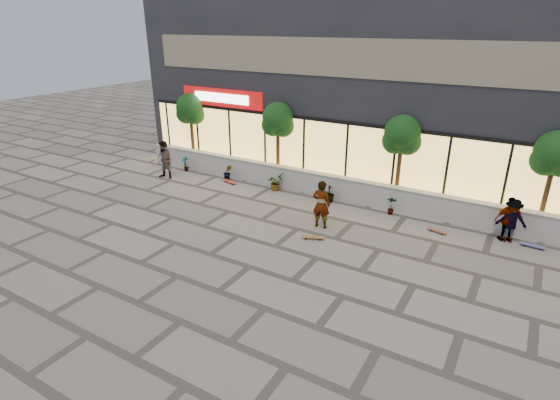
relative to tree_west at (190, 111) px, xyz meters
The scene contains 20 objects.
ground 12.21m from the tree_west, 40.55° to the right, with size 80.00×80.00×0.00m, color gray.
planter_wall 9.36m from the tree_west, ahead, with size 22.00×0.42×1.04m.
retail_building 10.27m from the tree_west, 28.00° to the left, with size 24.00×9.17×8.50m.
shrub_a 2.91m from the tree_west, 68.20° to the right, with size 0.43×0.29×0.81m, color black.
shrub_b 4.37m from the tree_west, 20.75° to the right, with size 0.45×0.36×0.81m, color black.
shrub_c 6.74m from the tree_west, 11.58° to the right, with size 0.73×0.63×0.81m, color black.
shrub_d 9.35m from the tree_west, ahead, with size 0.45×0.45×0.81m, color black.
shrub_e 12.05m from the tree_west, ahead, with size 0.43×0.29×0.81m, color black.
tree_west is the anchor object (origin of this frame).
tree_midwest 5.50m from the tree_west, ahead, with size 1.60×1.50×3.92m.
tree_mideast 11.50m from the tree_west, ahead, with size 1.60×1.50×3.92m.
tree_east 17.00m from the tree_west, ahead, with size 1.60×1.50×3.92m.
skater_center 10.62m from the tree_west, 21.43° to the right, with size 0.70×0.46×1.91m, color white.
skater_left 3.33m from the tree_west, 80.80° to the right, with size 0.94×0.73×1.93m, color tan.
skater_right_near 16.20m from the tree_west, ahead, with size 0.99×0.41×1.69m, color beige.
skater_right_far 16.30m from the tree_west, ahead, with size 1.06×0.61×1.64m, color maroon.
skateboard_center 11.43m from the tree_west, 26.21° to the right, with size 0.85×0.51×0.10m.
skateboard_left 4.93m from the tree_west, 23.36° to the right, with size 0.88×0.41×0.10m.
skateboard_right_near 14.18m from the tree_west, ahead, with size 0.78×0.37×0.09m.
skateboard_right_far 17.23m from the tree_west, ahead, with size 0.80×0.25×0.10m.
Camera 1 is at (7.15, -10.14, 7.43)m, focal length 28.00 mm.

